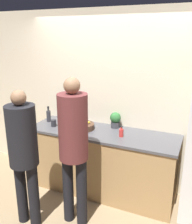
% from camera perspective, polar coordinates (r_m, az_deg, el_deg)
% --- Properties ---
extents(ground_plane, '(14.00, 14.00, 0.00)m').
position_cam_1_polar(ground_plane, '(3.67, -1.07, -20.28)').
color(ground_plane, '#9E8460').
extents(wall_back, '(5.20, 0.06, 2.60)m').
position_cam_1_polar(wall_back, '(3.72, 3.65, 2.61)').
color(wall_back, beige).
rests_on(wall_back, ground_plane).
extents(counter, '(2.12, 0.72, 0.94)m').
position_cam_1_polar(counter, '(3.72, 1.51, -11.12)').
color(counter, tan).
rests_on(counter, ground_plane).
extents(person_left, '(0.33, 0.33, 1.68)m').
position_cam_1_polar(person_left, '(2.98, -16.27, -8.23)').
color(person_left, black).
rests_on(person_left, ground_plane).
extents(person_center, '(0.34, 0.34, 1.81)m').
position_cam_1_polar(person_center, '(2.85, -5.17, -6.80)').
color(person_center, black).
rests_on(person_center, ground_plane).
extents(fruit_bowl, '(0.33, 0.33, 0.12)m').
position_cam_1_polar(fruit_bowl, '(3.60, -3.05, -3.25)').
color(fruit_bowl, '#4C3323').
rests_on(fruit_bowl, counter).
extents(utensil_crock, '(0.10, 0.10, 0.27)m').
position_cam_1_polar(utensil_crock, '(3.82, -5.19, -1.61)').
color(utensil_crock, '#ADA393').
rests_on(utensil_crock, counter).
extents(bottle_red, '(0.06, 0.06, 0.15)m').
position_cam_1_polar(bottle_red, '(3.34, 5.80, -4.68)').
color(bottle_red, red).
rests_on(bottle_red, counter).
extents(bottle_dark, '(0.07, 0.07, 0.24)m').
position_cam_1_polar(bottle_dark, '(3.95, -10.78, -0.82)').
color(bottle_dark, '#333338').
rests_on(bottle_dark, counter).
extents(cup_black, '(0.08, 0.08, 0.10)m').
position_cam_1_polar(cup_black, '(3.74, -9.65, -2.51)').
color(cup_black, '#28282D').
rests_on(cup_black, counter).
extents(potted_plant, '(0.16, 0.16, 0.23)m').
position_cam_1_polar(potted_plant, '(3.63, 4.44, -1.71)').
color(potted_plant, '#3D3D42').
rests_on(potted_plant, counter).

